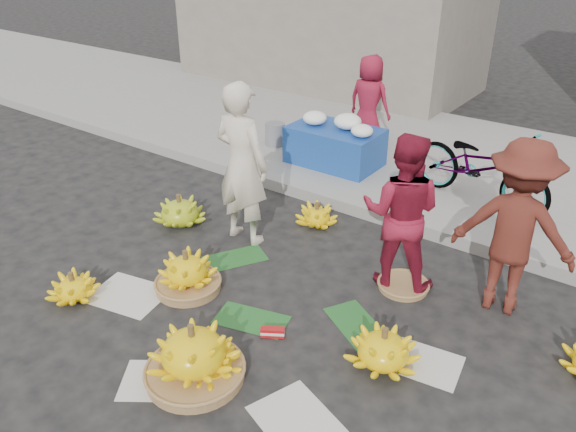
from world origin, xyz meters
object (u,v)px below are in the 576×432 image
Objects in this scene: banana_bunch_0 at (187,273)px; bicycle at (481,166)px; flower_table at (335,143)px; banana_bunch_4 at (383,349)px; vendor_cream at (242,165)px.

banana_bunch_0 is 0.39× the size of bicycle.
flower_table reaches higher than banana_bunch_0.
bicycle is (2.05, -0.03, 0.17)m from flower_table.
banana_bunch_4 is 0.60× the size of flower_table.
vendor_cream is 0.99× the size of bicycle.
banana_bunch_4 is 0.42× the size of vendor_cream.
banana_bunch_0 is 0.91× the size of banana_bunch_4.
vendor_cream is 1.42× the size of flower_table.
vendor_cream is at bearing 100.47° from banana_bunch_0.
vendor_cream is at bearing -85.26° from flower_table.
banana_bunch_0 is 2.02m from banana_bunch_4.
vendor_cream reaches higher than banana_bunch_4.
banana_bunch_4 is at bearing 5.08° from banana_bunch_0.
bicycle is at bearing -130.21° from vendor_cream.
bicycle is (1.66, 3.28, 0.41)m from banana_bunch_0.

